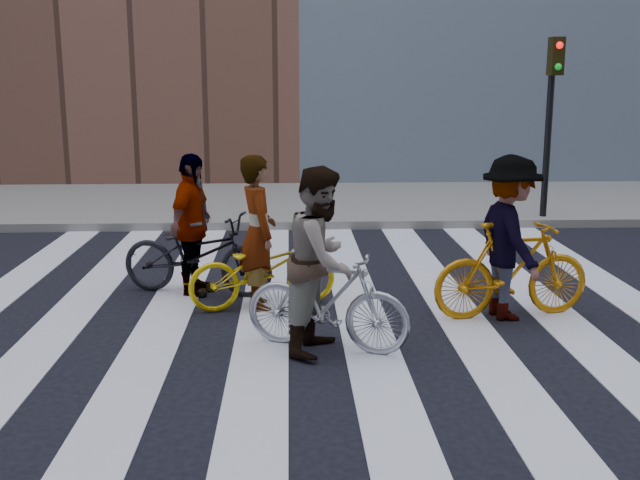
{
  "coord_description": "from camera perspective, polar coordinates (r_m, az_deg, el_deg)",
  "views": [
    {
      "loc": [
        -0.25,
        -7.94,
        2.63
      ],
      "look_at": [
        0.09,
        0.3,
        0.84
      ],
      "focal_mm": 42.0,
      "sensor_mm": 36.0,
      "label": 1
    }
  ],
  "objects": [
    {
      "name": "zebra_crosswalk",
      "position": [
        8.37,
        -0.53,
        -6.05
      ],
      "size": [
        8.25,
        10.0,
        0.01
      ],
      "color": "silver",
      "rests_on": "ground"
    },
    {
      "name": "rider_rear",
      "position": [
        9.27,
        -9.74,
        1.13
      ],
      "size": [
        0.69,
        1.1,
        1.75
      ],
      "primitive_type": "imported",
      "rotation": [
        0.0,
        0.0,
        1.29
      ],
      "color": "slate",
      "rests_on": "ground"
    },
    {
      "name": "rider_left",
      "position": [
        8.61,
        -4.75,
        0.56
      ],
      "size": [
        0.59,
        0.74,
        1.79
      ],
      "primitive_type": "imported",
      "rotation": [
        0.0,
        0.0,
        1.84
      ],
      "color": "slate",
      "rests_on": "ground"
    },
    {
      "name": "ground",
      "position": [
        8.37,
        -0.53,
        -6.09
      ],
      "size": [
        100.0,
        100.0,
        0.0
      ],
      "primitive_type": "plane",
      "color": "black",
      "rests_on": "ground"
    },
    {
      "name": "rider_mid",
      "position": [
        7.22,
        0.14,
        -1.54
      ],
      "size": [
        0.96,
        1.07,
        1.82
      ],
      "primitive_type": "imported",
      "rotation": [
        0.0,
        0.0,
        1.2
      ],
      "color": "slate",
      "rests_on": "ground"
    },
    {
      "name": "bike_silver_mid",
      "position": [
        7.33,
        0.53,
        -4.64
      ],
      "size": [
        1.73,
        1.04,
        1.0
      ],
      "primitive_type": "imported",
      "rotation": [
        0.0,
        0.0,
        1.2
      ],
      "color": "#A5A7AF",
      "rests_on": "ground"
    },
    {
      "name": "traffic_signal",
      "position": [
        14.06,
        17.25,
        10.27
      ],
      "size": [
        0.22,
        0.42,
        3.33
      ],
      "color": "black",
      "rests_on": "ground"
    },
    {
      "name": "bike_dark_rear",
      "position": [
        9.34,
        -9.35,
        -1.06
      ],
      "size": [
        2.05,
        1.18,
        1.02
      ],
      "primitive_type": "imported",
      "rotation": [
        0.0,
        0.0,
        1.29
      ],
      "color": "black",
      "rests_on": "ground"
    },
    {
      "name": "sidewalk_far",
      "position": [
        15.65,
        -1.41,
        2.84
      ],
      "size": [
        100.0,
        5.0,
        0.15
      ],
      "primitive_type": "cube",
      "color": "gray",
      "rests_on": "ground"
    },
    {
      "name": "bike_yellow_left",
      "position": [
        8.71,
        -4.37,
        -2.25
      ],
      "size": [
        1.84,
        1.05,
        0.91
      ],
      "primitive_type": "imported",
      "rotation": [
        0.0,
        0.0,
        1.84
      ],
      "color": "gold",
      "rests_on": "ground"
    },
    {
      "name": "bike_yellow_right",
      "position": [
        8.58,
        14.43,
        -2.22
      ],
      "size": [
        1.87,
        0.79,
        1.09
      ],
      "primitive_type": "imported",
      "rotation": [
        0.0,
        0.0,
        1.72
      ],
      "color": "#C5790A",
      "rests_on": "ground"
    },
    {
      "name": "rider_right",
      "position": [
        8.48,
        14.24,
        0.16
      ],
      "size": [
        0.85,
        1.27,
        1.82
      ],
      "primitive_type": "imported",
      "rotation": [
        0.0,
        0.0,
        1.72
      ],
      "color": "slate",
      "rests_on": "ground"
    }
  ]
}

